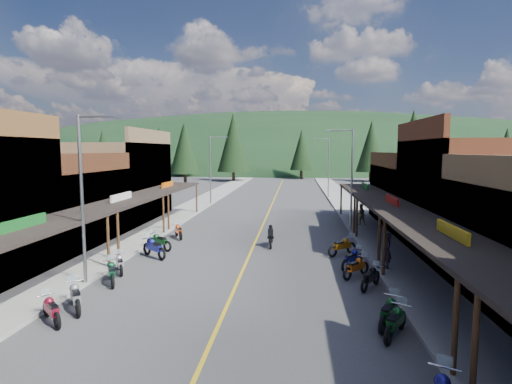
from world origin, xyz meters
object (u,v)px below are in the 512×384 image
(bike_west_8, at_px, (159,241))
(pedestrian_east_a, at_px, (387,251))
(streetlight_2, at_px, (350,175))
(pine_11, at_px, (413,145))
(pine_2, at_px, (233,142))
(pine_4, at_px, (371,146))
(bike_east_4, at_px, (389,311))
(rider_on_bike, at_px, (271,238))
(bike_west_6, at_px, (120,263))
(pine_8, at_px, (144,153))
(streetlight_3, at_px, (328,165))
(pine_7, at_px, (159,147))
(pedestrian_east_b, at_px, (361,214))
(bike_west_5, at_px, (112,271))
(bike_east_7, at_px, (352,258))
(pine_6, at_px, (506,150))
(bike_east_8, at_px, (342,245))
(bike_west_9, at_px, (178,230))
(bike_east_6, at_px, (356,266))
(streetlight_1, at_px, (211,167))
(shop_west_3, at_px, (113,182))
(bike_west_4, at_px, (75,295))
(pine_9, at_px, (425,150))
(shop_east_3, at_px, (426,196))
(pine_3, at_px, (302,150))
(bike_east_5, at_px, (371,276))
(streetlight_0, at_px, (85,192))
(bike_west_7, at_px, (154,247))
(shop_west_2, at_px, (50,207))
(bike_west_3, at_px, (51,309))
(pine_1, at_px, (183,147))
(pine_10, at_px, (185,148))
(shop_east_2, at_px, (478,198))
(pine_5, at_px, (433,143))
(bike_east_3, at_px, (396,321))

(bike_west_8, xyz_separation_m, pedestrian_east_a, (13.56, -3.06, 0.46))
(streetlight_2, xyz_separation_m, pine_11, (13.05, 30.00, 2.73))
(pine_2, relative_size, pine_4, 1.12)
(bike_east_4, distance_m, rider_on_bike, 12.72)
(bike_west_6, bearing_deg, pine_8, 79.17)
(streetlight_3, bearing_deg, pine_7, 130.26)
(pine_7, bearing_deg, pedestrian_east_b, -58.51)
(bike_west_5, xyz_separation_m, bike_east_7, (11.83, 3.54, 0.01))
(rider_on_bike, bearing_deg, pine_8, 118.53)
(pine_6, distance_m, bike_east_7, 77.55)
(pine_2, distance_m, bike_west_8, 57.74)
(streetlight_3, relative_size, bike_east_8, 3.64)
(pine_8, relative_size, bike_east_7, 4.63)
(bike_west_9, relative_size, bike_east_6, 1.00)
(bike_west_6, bearing_deg, streetlight_2, 11.60)
(bike_east_7, bearing_deg, pine_6, 94.21)
(streetlight_1, bearing_deg, bike_east_7, -62.01)
(shop_west_3, distance_m, streetlight_3, 27.94)
(pine_11, relative_size, bike_east_8, 5.64)
(pine_7, relative_size, bike_west_4, 5.74)
(streetlight_3, xyz_separation_m, pine_9, (17.05, 15.00, 1.92))
(pine_7, bearing_deg, bike_west_9, -69.83)
(shop_east_3, height_order, bike_east_6, shop_east_3)
(shop_east_3, bearing_deg, rider_on_bike, -145.11)
(pine_7, height_order, bike_west_9, pine_7)
(bike_west_6, bearing_deg, bike_west_5, -108.48)
(streetlight_2, bearing_deg, bike_east_7, -96.27)
(pine_3, bearing_deg, bike_east_5, -88.18)
(streetlight_0, xyz_separation_m, bike_west_7, (1.37, 5.07, -3.80))
(bike_west_9, relative_size, bike_east_8, 0.94)
(shop_west_2, height_order, bike_east_6, shop_west_2)
(bike_west_6, distance_m, pedestrian_east_b, 20.42)
(streetlight_0, bearing_deg, bike_west_3, -79.24)
(pine_1, bearing_deg, shop_east_3, -57.25)
(streetlight_1, xyz_separation_m, bike_west_8, (1.03, -21.12, -3.84))
(bike_east_7, height_order, pedestrian_east_b, pedestrian_east_b)
(pine_4, height_order, pine_10, pine_4)
(pine_4, distance_m, bike_west_4, 73.21)
(bike_west_5, height_order, bike_west_6, bike_west_5)
(shop_east_2, bearing_deg, bike_west_3, -149.43)
(shop_east_2, distance_m, bike_west_6, 21.11)
(pine_5, distance_m, pedestrian_east_a, 79.04)
(rider_on_bike, bearing_deg, bike_east_3, -71.13)
(pine_11, bearing_deg, bike_east_6, -108.83)
(shop_east_2, bearing_deg, shop_east_3, 90.18)
(pine_2, height_order, bike_west_6, pine_2)
(pine_5, distance_m, bike_west_9, 78.79)
(bike_east_3, distance_m, bike_east_4, 0.79)
(rider_on_bike, bearing_deg, shop_west_3, 146.36)
(pine_7, xyz_separation_m, pine_8, (10.00, -36.00, -1.26))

